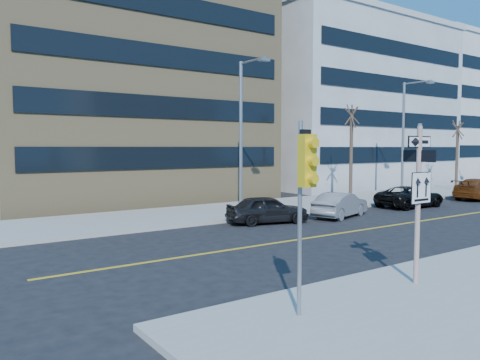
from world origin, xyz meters
TOP-DOWN VIEW (x-y plane):
  - ground at (0.00, 0.00)m, footprint 120.00×120.00m
  - far_sidewalk at (18.00, 12.00)m, footprint 66.00×6.00m
  - road_centerline at (12.00, 4.00)m, footprint 40.00×0.14m
  - sign_pole at (0.00, -2.51)m, footprint 0.92×0.92m
  - traffic_signal at (-4.00, -2.66)m, footprint 0.32×0.45m
  - parked_car_a at (3.32, 7.83)m, footprint 2.58×4.20m
  - parked_car_b at (7.62, 7.18)m, footprint 2.46×4.14m
  - parked_car_c at (14.12, 7.59)m, footprint 2.21×4.64m
  - parked_car_d at (21.74, 7.36)m, footprint 2.44×5.19m
  - streetlight_a at (4.00, 10.76)m, footprint 0.55×2.25m
  - streetlight_b at (18.00, 10.76)m, footprint 0.55×2.25m
  - street_tree_west at (13.00, 11.30)m, footprint 1.80×1.80m
  - street_tree_east at (26.00, 11.60)m, footprint 1.80×1.80m
  - building_brick at (2.00, 25.00)m, footprint 18.00×18.00m
  - building_grey_mid at (24.00, 24.00)m, footprint 20.00×16.00m
  - building_grey_far at (45.00, 27.00)m, footprint 18.00×18.00m

SIDE VIEW (x-z plane):
  - ground at x=0.00m, z-range 0.00..0.00m
  - road_centerline at x=12.00m, z-range 0.00..0.01m
  - far_sidewalk at x=18.00m, z-range 0.00..0.15m
  - parked_car_c at x=14.12m, z-range 0.00..1.28m
  - parked_car_b at x=7.62m, z-range 0.00..1.29m
  - parked_car_a at x=3.32m, z-range 0.00..1.34m
  - parked_car_d at x=21.74m, z-range 0.00..1.47m
  - sign_pole at x=0.00m, z-range 0.41..4.47m
  - traffic_signal at x=-4.00m, z-range 1.03..5.03m
  - streetlight_a at x=4.00m, z-range 0.76..8.76m
  - streetlight_b at x=18.00m, z-range 0.76..8.76m
  - street_tree_east at x=26.00m, z-range 2.07..7.82m
  - street_tree_west at x=13.00m, z-range 2.35..8.70m
  - building_grey_mid at x=24.00m, z-range 0.00..15.00m
  - building_grey_far at x=45.00m, z-range 0.00..16.00m
  - building_brick at x=2.00m, z-range 0.00..18.00m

